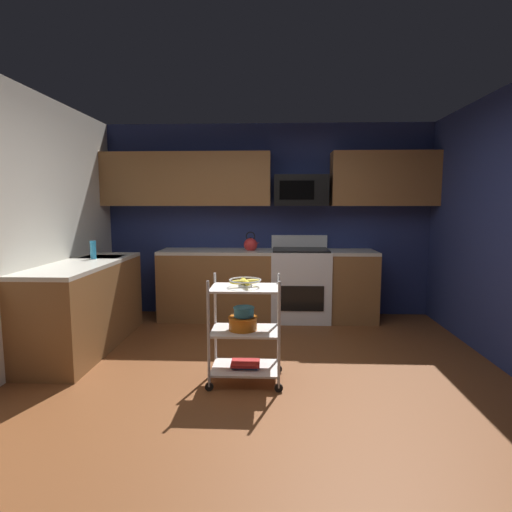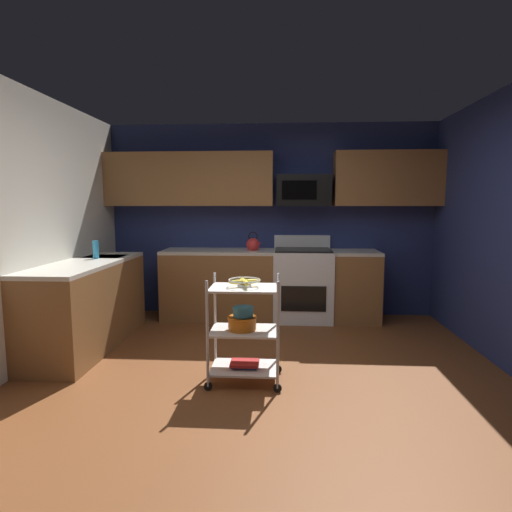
{
  "view_description": "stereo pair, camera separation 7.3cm",
  "coord_description": "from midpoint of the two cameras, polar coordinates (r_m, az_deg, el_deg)",
  "views": [
    {
      "loc": [
        0.09,
        -3.36,
        1.52
      ],
      "look_at": [
        -0.08,
        0.42,
        1.05
      ],
      "focal_mm": 29.3,
      "sensor_mm": 36.0,
      "label": 1
    },
    {
      "loc": [
        0.16,
        -3.35,
        1.52
      ],
      "look_at": [
        -0.08,
        0.42,
        1.05
      ],
      "focal_mm": 29.3,
      "sensor_mm": 36.0,
      "label": 2
    }
  ],
  "objects": [
    {
      "name": "floor",
      "position": [
        3.69,
        1.39,
        -17.57
      ],
      "size": [
        4.4,
        4.8,
        0.04
      ],
      "primitive_type": "cube",
      "color": "brown",
      "rests_on": "ground"
    },
    {
      "name": "wall_back",
      "position": [
        5.79,
        2.37,
        4.87
      ],
      "size": [
        4.52,
        0.06,
        2.6
      ],
      "primitive_type": "cube",
      "color": "navy",
      "rests_on": "ground"
    },
    {
      "name": "counter_run",
      "position": [
        5.16,
        -6.38,
        -4.8
      ],
      "size": [
        3.62,
        2.44,
        0.92
      ],
      "color": "brown",
      "rests_on": "ground"
    },
    {
      "name": "oven_range",
      "position": [
        5.56,
        6.73,
        -3.78
      ],
      "size": [
        0.76,
        0.65,
        1.1
      ],
      "color": "white",
      "rests_on": "ground"
    },
    {
      "name": "upper_cabinets",
      "position": [
        5.6,
        1.36,
        10.43
      ],
      "size": [
        4.4,
        0.33,
        0.7
      ],
      "color": "brown"
    },
    {
      "name": "microwave",
      "position": [
        5.57,
        6.85,
        8.86
      ],
      "size": [
        0.7,
        0.39,
        0.4
      ],
      "color": "black"
    },
    {
      "name": "rolling_cart",
      "position": [
        3.61,
        -0.98,
        -10.11
      ],
      "size": [
        0.64,
        0.42,
        0.91
      ],
      "color": "silver",
      "rests_on": "ground"
    },
    {
      "name": "fruit_bowl",
      "position": [
        3.51,
        -0.99,
        -3.5
      ],
      "size": [
        0.27,
        0.27,
        0.07
      ],
      "color": "silver",
      "rests_on": "rolling_cart"
    },
    {
      "name": "mixing_bowl_large",
      "position": [
        3.59,
        -1.32,
        -9.1
      ],
      "size": [
        0.25,
        0.25,
        0.11
      ],
      "color": "orange",
      "rests_on": "rolling_cart"
    },
    {
      "name": "mixing_bowl_small",
      "position": [
        3.57,
        -1.18,
        -7.56
      ],
      "size": [
        0.18,
        0.18,
        0.08
      ],
      "color": "#338CBF",
      "rests_on": "rolling_cart"
    },
    {
      "name": "book_stack",
      "position": [
        3.71,
        -0.97,
        -14.53
      ],
      "size": [
        0.25,
        0.19,
        0.05
      ],
      "color": "#1E4C8C",
      "rests_on": "rolling_cart"
    },
    {
      "name": "kettle",
      "position": [
        5.49,
        -0.02,
        1.59
      ],
      "size": [
        0.21,
        0.18,
        0.26
      ],
      "color": "red",
      "rests_on": "counter_run"
    },
    {
      "name": "dish_soap_bottle",
      "position": [
        4.95,
        -20.64,
        0.82
      ],
      "size": [
        0.06,
        0.06,
        0.2
      ],
      "primitive_type": "cylinder",
      "color": "#2D8CBF",
      "rests_on": "counter_run"
    }
  ]
}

